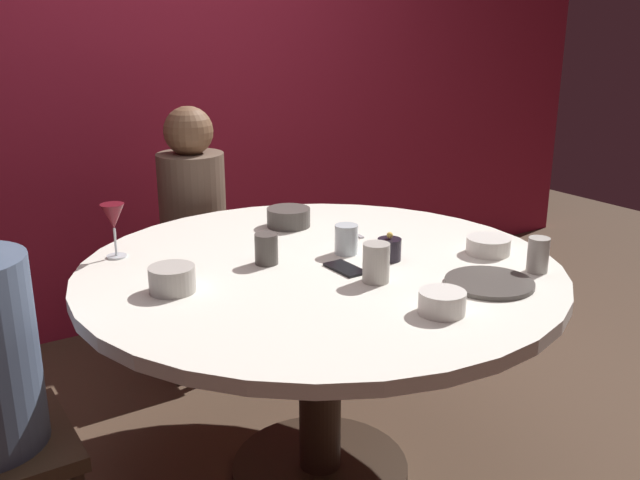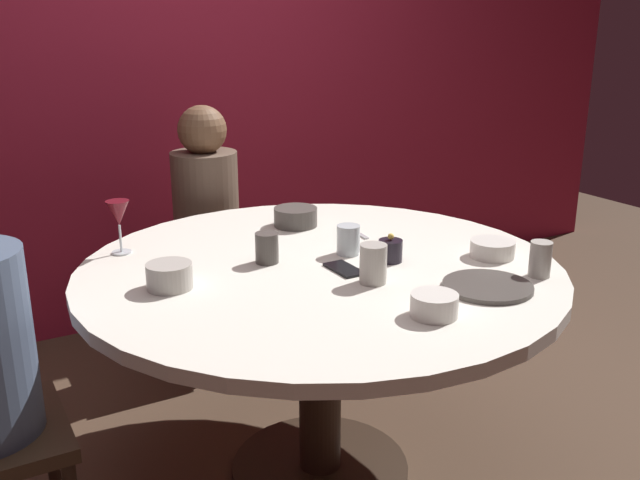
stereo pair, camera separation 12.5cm
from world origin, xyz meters
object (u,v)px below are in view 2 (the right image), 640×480
object	(u,v)px
cup_by_left_diner	(540,259)
cup_by_right_diner	(267,248)
cup_near_candle	(373,264)
cup_center_front	(348,240)
seated_diner_back	(206,206)
bowl_sauce_side	(296,217)
bowl_salad_center	(434,305)
dining_table	(320,304)
dinner_plate	(488,286)
cell_phone	(344,269)
candle_holder	(390,250)
wine_glass	(118,215)
bowl_small_white	(169,276)
bowl_serving_large	(492,249)

from	to	relation	value
cup_by_left_diner	cup_by_right_diner	distance (m)	0.82
cup_near_candle	cup_by_right_diner	bearing A→B (deg)	121.67
cup_by_left_diner	cup_center_front	world-z (taller)	cup_by_left_diner
seated_diner_back	bowl_sauce_side	distance (m)	0.60
bowl_salad_center	cup_center_front	world-z (taller)	cup_center_front
dining_table	cup_by_right_diner	size ratio (longest dim) A/B	15.58
seated_diner_back	dinner_plate	xyz separation A→B (m)	(0.31, -1.41, 0.05)
seated_diner_back	bowl_salad_center	distance (m)	1.49
cell_phone	candle_holder	bearing A→B (deg)	-1.23
wine_glass	cup_by_right_diner	size ratio (longest dim) A/B	1.83
bowl_salad_center	bowl_small_white	size ratio (longest dim) A/B	0.95
bowl_serving_large	cell_phone	bearing A→B (deg)	165.35
candle_holder	cup_by_left_diner	distance (m)	0.45
bowl_small_white	bowl_sauce_side	size ratio (longest dim) A/B	0.82
dinner_plate	dining_table	bearing A→B (deg)	127.21
cup_near_candle	cup_by_left_diner	size ratio (longest dim) A/B	1.08
cell_phone	bowl_sauce_side	xyz separation A→B (m)	(0.09, 0.50, 0.03)
bowl_serving_large	bowl_sauce_side	distance (m)	0.73
bowl_sauce_side	dining_table	bearing A→B (deg)	-107.62
dining_table	dinner_plate	size ratio (longest dim) A/B	5.88
dining_table	cup_by_right_diner	bearing A→B (deg)	143.84
dining_table	cup_near_candle	distance (m)	0.29
bowl_salad_center	cup_center_front	size ratio (longest dim) A/B	1.28
bowl_small_white	cup_center_front	size ratio (longest dim) A/B	1.35
wine_glass	candle_holder	bearing A→B (deg)	-34.72
seated_diner_back	bowl_serving_large	world-z (taller)	seated_diner_back
cell_phone	cup_center_front	distance (m)	0.16
dinner_plate	bowl_small_white	world-z (taller)	bowl_small_white
bowl_small_white	cup_near_candle	world-z (taller)	cup_near_candle
cell_phone	cup_center_front	size ratio (longest dim) A/B	1.45
wine_glass	bowl_serving_large	distance (m)	1.20
seated_diner_back	bowl_small_white	xyz separation A→B (m)	(-0.47, -0.96, 0.08)
bowl_salad_center	cup_center_front	bearing A→B (deg)	82.52
dining_table	seated_diner_back	size ratio (longest dim) A/B	1.31
bowl_sauce_side	cup_by_left_diner	bearing A→B (deg)	-65.15
candle_holder	wine_glass	bearing A→B (deg)	145.28
seated_diner_back	bowl_serving_large	bearing A→B (deg)	23.26
bowl_sauce_side	cup_by_left_diner	world-z (taller)	cup_by_left_diner
dining_table	bowl_serving_large	size ratio (longest dim) A/B	10.59
bowl_salad_center	cup_near_candle	distance (m)	0.28
cell_phone	dining_table	bearing A→B (deg)	114.23
cup_by_right_diner	cell_phone	bearing A→B (deg)	-46.09
candle_holder	cell_phone	world-z (taller)	candle_holder
candle_holder	cup_by_right_diner	distance (m)	0.39
cup_center_front	cup_by_left_diner	bearing A→B (deg)	-49.83
bowl_salad_center	dinner_plate	bearing A→B (deg)	16.75
cup_by_right_diner	seated_diner_back	bearing A→B (deg)	81.48
seated_diner_back	cell_phone	world-z (taller)	seated_diner_back
cell_phone	cup_center_front	xyz separation A→B (m)	(0.09, 0.13, 0.04)
bowl_salad_center	wine_glass	bearing A→B (deg)	122.25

